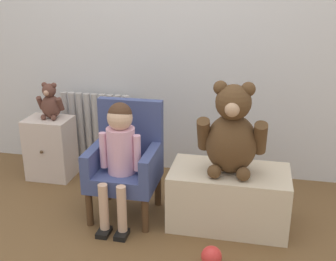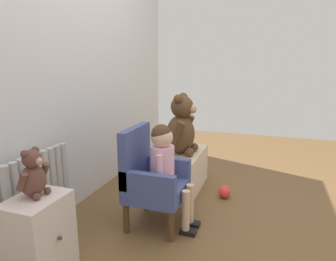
{
  "view_description": "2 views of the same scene",
  "coord_description": "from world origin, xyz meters",
  "px_view_note": "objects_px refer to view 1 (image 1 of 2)",
  "views": [
    {
      "loc": [
        0.67,
        -1.83,
        1.42
      ],
      "look_at": [
        0.19,
        0.42,
        0.59
      ],
      "focal_mm": 45.0,
      "sensor_mm": 36.0,
      "label": 1
    },
    {
      "loc": [
        -1.95,
        -0.31,
        1.16
      ],
      "look_at": [
        0.3,
        0.47,
        0.62
      ],
      "focal_mm": 32.0,
      "sensor_mm": 36.0,
      "label": 2
    }
  ],
  "objects_px": {
    "large_teddy_bear": "(232,134)",
    "radiator": "(96,132)",
    "child_armchair": "(126,160)",
    "small_teddy_bear": "(50,103)",
    "small_dresser": "(51,148)",
    "child_figure": "(120,146)",
    "toy_ball": "(211,256)",
    "low_bench": "(228,197)"
  },
  "relations": [
    {
      "from": "small_dresser",
      "to": "low_bench",
      "type": "xyz_separation_m",
      "value": [
        1.35,
        -0.38,
        -0.05
      ]
    },
    {
      "from": "radiator",
      "to": "small_teddy_bear",
      "type": "relative_size",
      "value": 2.27
    },
    {
      "from": "radiator",
      "to": "small_dresser",
      "type": "height_order",
      "value": "radiator"
    },
    {
      "from": "radiator",
      "to": "small_teddy_bear",
      "type": "distance_m",
      "value": 0.43
    },
    {
      "from": "child_figure",
      "to": "low_bench",
      "type": "height_order",
      "value": "child_figure"
    },
    {
      "from": "child_figure",
      "to": "radiator",
      "type": "bearing_deg",
      "value": 121.26
    },
    {
      "from": "child_figure",
      "to": "small_teddy_bear",
      "type": "height_order",
      "value": "child_figure"
    },
    {
      "from": "radiator",
      "to": "small_dresser",
      "type": "xyz_separation_m",
      "value": [
        -0.28,
        -0.23,
        -0.07
      ]
    },
    {
      "from": "small_dresser",
      "to": "child_armchair",
      "type": "bearing_deg",
      "value": -27.4
    },
    {
      "from": "large_teddy_bear",
      "to": "low_bench",
      "type": "bearing_deg",
      "value": 87.82
    },
    {
      "from": "child_armchair",
      "to": "low_bench",
      "type": "distance_m",
      "value": 0.67
    },
    {
      "from": "large_teddy_bear",
      "to": "toy_ball",
      "type": "relative_size",
      "value": 4.93
    },
    {
      "from": "large_teddy_bear",
      "to": "toy_ball",
      "type": "height_order",
      "value": "large_teddy_bear"
    },
    {
      "from": "child_armchair",
      "to": "small_teddy_bear",
      "type": "distance_m",
      "value": 0.82
    },
    {
      "from": "large_teddy_bear",
      "to": "radiator",
      "type": "bearing_deg",
      "value": 149.62
    },
    {
      "from": "child_figure",
      "to": "large_teddy_bear",
      "type": "relative_size",
      "value": 1.39
    },
    {
      "from": "child_figure",
      "to": "toy_ball",
      "type": "distance_m",
      "value": 0.81
    },
    {
      "from": "radiator",
      "to": "small_teddy_bear",
      "type": "height_order",
      "value": "small_teddy_bear"
    },
    {
      "from": "small_teddy_bear",
      "to": "toy_ball",
      "type": "bearing_deg",
      "value": -33.13
    },
    {
      "from": "child_armchair",
      "to": "radiator",
      "type": "bearing_deg",
      "value": 125.84
    },
    {
      "from": "radiator",
      "to": "small_dresser",
      "type": "distance_m",
      "value": 0.37
    },
    {
      "from": "child_armchair",
      "to": "large_teddy_bear",
      "type": "bearing_deg",
      "value": -2.98
    },
    {
      "from": "small_dresser",
      "to": "toy_ball",
      "type": "relative_size",
      "value": 4.2
    },
    {
      "from": "small_teddy_bear",
      "to": "radiator",
      "type": "bearing_deg",
      "value": 39.15
    },
    {
      "from": "child_armchair",
      "to": "toy_ball",
      "type": "relative_size",
      "value": 6.53
    },
    {
      "from": "small_dresser",
      "to": "large_teddy_bear",
      "type": "distance_m",
      "value": 1.46
    },
    {
      "from": "small_teddy_bear",
      "to": "toy_ball",
      "type": "xyz_separation_m",
      "value": [
        1.28,
        -0.84,
        -0.52
      ]
    },
    {
      "from": "child_figure",
      "to": "toy_ball",
      "type": "xyz_separation_m",
      "value": [
        0.6,
        -0.33,
        -0.44
      ]
    },
    {
      "from": "child_armchair",
      "to": "large_teddy_bear",
      "type": "distance_m",
      "value": 0.69
    },
    {
      "from": "low_bench",
      "to": "toy_ball",
      "type": "relative_size",
      "value": 6.41
    },
    {
      "from": "small_dresser",
      "to": "child_figure",
      "type": "xyz_separation_m",
      "value": [
        0.71,
        -0.48,
        0.26
      ]
    },
    {
      "from": "small_dresser",
      "to": "child_armchair",
      "type": "distance_m",
      "value": 0.81
    },
    {
      "from": "small_teddy_bear",
      "to": "child_armchair",
      "type": "bearing_deg",
      "value": -29.56
    },
    {
      "from": "small_dresser",
      "to": "low_bench",
      "type": "relative_size",
      "value": 0.66
    },
    {
      "from": "child_figure",
      "to": "low_bench",
      "type": "xyz_separation_m",
      "value": [
        0.65,
        0.1,
        -0.32
      ]
    },
    {
      "from": "child_figure",
      "to": "toy_ball",
      "type": "height_order",
      "value": "child_figure"
    },
    {
      "from": "low_bench",
      "to": "small_dresser",
      "type": "bearing_deg",
      "value": 164.14
    },
    {
      "from": "small_dresser",
      "to": "small_teddy_bear",
      "type": "distance_m",
      "value": 0.35
    },
    {
      "from": "child_armchair",
      "to": "child_figure",
      "type": "relative_size",
      "value": 0.95
    },
    {
      "from": "small_teddy_bear",
      "to": "toy_ball",
      "type": "distance_m",
      "value": 1.62
    },
    {
      "from": "radiator",
      "to": "toy_ball",
      "type": "height_order",
      "value": "radiator"
    },
    {
      "from": "child_figure",
      "to": "small_teddy_bear",
      "type": "distance_m",
      "value": 0.85
    }
  ]
}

